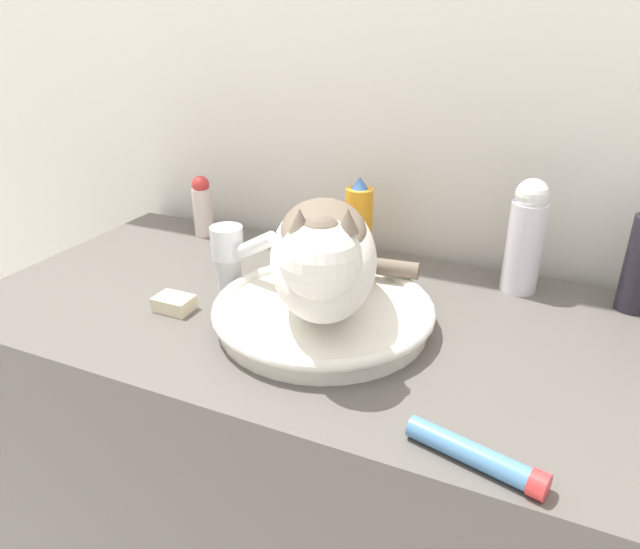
# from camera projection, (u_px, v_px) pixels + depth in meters

# --- Properties ---
(wall_back) EXTENTS (8.00, 0.05, 2.40)m
(wall_back) POSITION_uv_depth(u_px,v_px,m) (432.00, 51.00, 1.02)
(wall_back) COLOR silver
(wall_back) RESTS_ON ground_plane
(vanity_counter) EXTENTS (1.30, 0.57, 0.82)m
(vanity_counter) POSITION_uv_depth(u_px,v_px,m) (353.00, 510.00, 1.07)
(vanity_counter) COLOR #56514C
(vanity_counter) RESTS_ON ground_plane
(sink_basin) EXTENTS (0.34, 0.34, 0.04)m
(sink_basin) POSITION_uv_depth(u_px,v_px,m) (323.00, 312.00, 0.88)
(sink_basin) COLOR white
(sink_basin) RESTS_ON vanity_counter
(cat) EXTENTS (0.27, 0.34, 0.19)m
(cat) POSITION_uv_depth(u_px,v_px,m) (324.00, 252.00, 0.82)
(cat) COLOR silver
(cat) RESTS_ON sink_basin
(faucet) EXTENTS (0.14, 0.07, 0.13)m
(faucet) POSITION_uv_depth(u_px,v_px,m) (232.00, 254.00, 0.97)
(faucet) COLOR silver
(faucet) RESTS_ON vanity_counter
(lotion_bottle_white) EXTENTS (0.06, 0.06, 0.20)m
(lotion_bottle_white) POSITION_uv_depth(u_px,v_px,m) (526.00, 236.00, 0.96)
(lotion_bottle_white) COLOR silver
(lotion_bottle_white) RESTS_ON vanity_counter
(spray_bottle_trigger) EXTENTS (0.05, 0.05, 0.17)m
(spray_bottle_trigger) POSITION_uv_depth(u_px,v_px,m) (359.00, 224.00, 1.08)
(spray_bottle_trigger) COLOR orange
(spray_bottle_trigger) RESTS_ON vanity_counter
(deodorant_stick) EXTENTS (0.04, 0.04, 0.13)m
(deodorant_stick) POSITION_uv_depth(u_px,v_px,m) (202.00, 206.00, 1.22)
(deodorant_stick) COLOR silver
(deodorant_stick) RESTS_ON vanity_counter
(cream_tube) EXTENTS (0.16, 0.06, 0.03)m
(cream_tube) POSITION_uv_depth(u_px,v_px,m) (477.00, 456.00, 0.61)
(cream_tube) COLOR #4C7FB2
(cream_tube) RESTS_ON vanity_counter
(soap_bar) EXTENTS (0.06, 0.04, 0.02)m
(soap_bar) POSITION_uv_depth(u_px,v_px,m) (174.00, 303.00, 0.92)
(soap_bar) COLOR beige
(soap_bar) RESTS_ON vanity_counter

